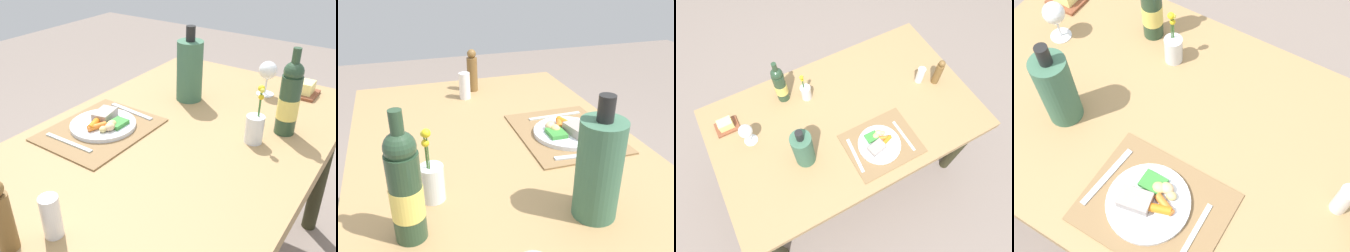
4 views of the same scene
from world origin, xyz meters
TOP-DOWN VIEW (x-y plane):
  - ground_plane at (0.00, 0.00)m, footprint 8.00×8.00m
  - dining_table at (0.00, 0.00)m, footprint 1.57×0.95m
  - placemat at (0.10, -0.25)m, footprint 0.40×0.32m
  - dinner_plate at (0.08, -0.25)m, footprint 0.24×0.24m
  - fork at (-0.07, -0.25)m, footprint 0.04×0.21m
  - knife at (0.23, -0.27)m, footprint 0.02×0.21m
  - wine_bottle at (-0.27, 0.30)m, footprint 0.07×0.07m
  - butter_dish at (-0.64, 0.27)m, footprint 0.13×0.10m
  - flower_vase at (-0.14, 0.24)m, footprint 0.06×0.06m
  - salt_shaker at (0.54, 0.01)m, footprint 0.05×0.05m
  - pepper_mill at (0.62, -0.04)m, footprint 0.05×0.05m
  - wine_glass at (-0.54, 0.12)m, footprint 0.08×0.08m
  - cooler_bottle at (-0.32, -0.13)m, footprint 0.11×0.11m

SIDE VIEW (x-z plane):
  - ground_plane at x=0.00m, z-range 0.00..0.00m
  - dining_table at x=0.00m, z-range 0.29..1.04m
  - placemat at x=0.10m, z-range 0.75..0.76m
  - fork at x=-0.07m, z-range 0.76..0.76m
  - knife at x=0.23m, z-range 0.76..0.76m
  - dinner_plate at x=0.08m, z-range 0.75..0.79m
  - butter_dish at x=-0.64m, z-range 0.75..0.81m
  - salt_shaker at x=0.54m, z-range 0.75..0.87m
  - flower_vase at x=-0.14m, z-range 0.71..0.91m
  - pepper_mill at x=0.62m, z-range 0.75..0.94m
  - wine_glass at x=-0.54m, z-range 0.78..0.93m
  - cooler_bottle at x=-0.32m, z-range 0.73..1.04m
  - wine_bottle at x=-0.27m, z-range 0.73..1.04m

